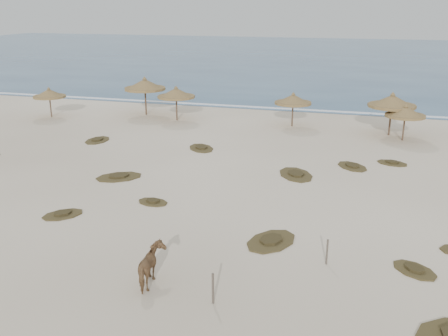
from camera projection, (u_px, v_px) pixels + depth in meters
The scene contains 22 objects.
ground at pixel (202, 232), 20.46m from camera, with size 160.00×160.00×0.00m, color #FCEBCF.
ocean at pixel (334, 56), 88.95m from camera, with size 200.00×100.00×0.01m, color navy.
foam_line at pixel (294, 109), 44.20m from camera, with size 70.00×0.60×0.01m, color white.
palapa_0 at pixel (49, 94), 40.70m from camera, with size 3.08×3.08×2.47m.
palapa_1 at pixel (145, 85), 41.36m from camera, with size 4.51×4.51×3.21m.
palapa_2 at pixel (176, 93), 39.44m from camera, with size 3.46×3.46×2.78m.
palapa_3 at pixel (293, 100), 37.52m from camera, with size 3.12×3.12×2.62m.
palapa_4 at pixel (405, 112), 33.56m from camera, with size 2.94×2.94×2.52m.
palapa_5 at pixel (392, 102), 34.81m from camera, with size 4.17×4.17×3.10m.
horse at pixel (152, 267), 16.41m from camera, with size 0.73×1.59×1.35m, color olive.
fence_post_near at pixel (213, 288), 15.43m from camera, with size 0.08×0.08×1.05m, color brown.
fence_post_far at pixel (327, 252), 17.77m from camera, with size 0.07×0.07×0.97m, color brown.
scrub_1 at pixel (119, 177), 26.85m from camera, with size 2.94×2.73×0.16m.
scrub_2 at pixel (153, 202), 23.44m from camera, with size 1.68×1.27×0.16m.
scrub_3 at pixel (296, 174), 27.21m from camera, with size 2.70×3.09×0.16m.
scrub_6 at pixel (97, 140), 34.06m from camera, with size 1.46×2.23×0.16m.
scrub_7 at pixel (352, 166), 28.56m from camera, with size 2.35×2.46×0.16m.
scrub_9 at pixel (271, 241), 19.58m from camera, with size 2.48×2.88×0.16m.
scrub_10 at pixel (392, 163), 29.18m from camera, with size 2.04×1.65×0.16m.
scrub_11 at pixel (63, 214), 22.05m from camera, with size 2.07×2.10×0.16m.
scrub_12 at pixel (415, 270), 17.44m from camera, with size 1.96×1.87×0.16m.
scrub_13 at pixel (201, 148), 32.20m from camera, with size 2.51×2.68×0.16m.
Camera 1 is at (5.99, -17.65, 8.90)m, focal length 40.00 mm.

